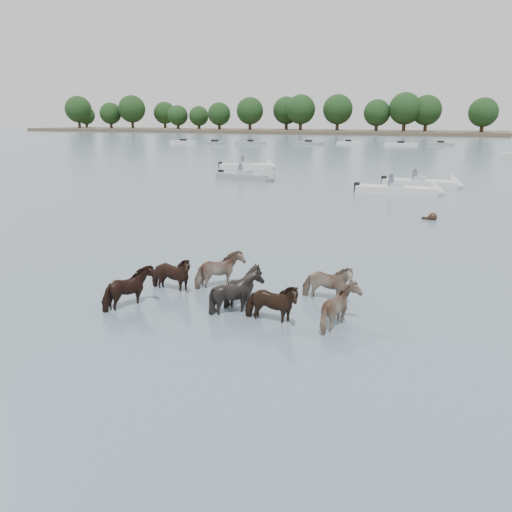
% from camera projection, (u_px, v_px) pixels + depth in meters
% --- Properties ---
extents(ground, '(400.00, 400.00, 0.00)m').
position_uv_depth(ground, '(200.00, 309.00, 13.69)').
color(ground, '#4B5E6D').
rests_on(ground, ground).
extents(shoreline, '(160.00, 30.00, 1.00)m').
position_uv_depth(shoreline, '(243.00, 131.00, 173.59)').
color(shoreline, '#4C4233').
rests_on(shoreline, ground).
extents(pony_herd, '(6.68, 3.85, 1.28)m').
position_uv_depth(pony_herd, '(237.00, 290.00, 13.88)').
color(pony_herd, black).
rests_on(pony_herd, ground).
extents(swimming_pony, '(0.72, 0.44, 0.44)m').
position_uv_depth(swimming_pony, '(431.00, 218.00, 25.60)').
color(swimming_pony, black).
rests_on(swimming_pony, ground).
extents(motorboat_a, '(5.34, 2.18, 1.92)m').
position_uv_depth(motorboat_a, '(253.00, 177.00, 41.80)').
color(motorboat_a, gray).
rests_on(motorboat_a, ground).
extents(motorboat_b, '(5.84, 2.10, 1.92)m').
position_uv_depth(motorboat_b, '(409.00, 191.00, 33.97)').
color(motorboat_b, silver).
rests_on(motorboat_b, ground).
extents(motorboat_c, '(5.77, 1.66, 1.92)m').
position_uv_depth(motorboat_c, '(431.00, 184.00, 37.46)').
color(motorboat_c, silver).
rests_on(motorboat_c, ground).
extents(motorboat_f, '(5.70, 3.33, 1.92)m').
position_uv_depth(motorboat_f, '(254.00, 166.00, 50.82)').
color(motorboat_f, silver).
rests_on(motorboat_f, ground).
extents(distant_flotilla, '(104.59, 29.05, 0.93)m').
position_uv_depth(distant_flotilla, '(446.00, 148.00, 81.88)').
color(distant_flotilla, silver).
rests_on(distant_flotilla, ground).
extents(treeline, '(150.08, 21.56, 12.43)m').
position_uv_depth(treeline, '(240.00, 111.00, 168.79)').
color(treeline, '#382619').
rests_on(treeline, ground).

